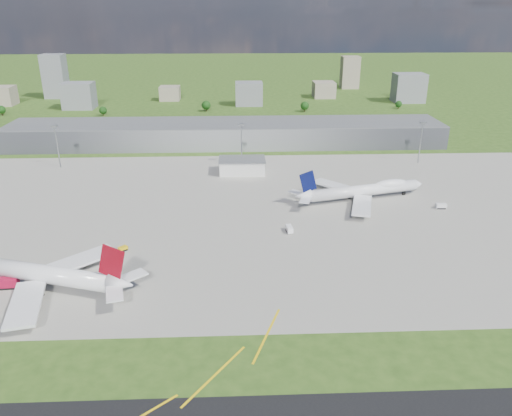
{
  "coord_description": "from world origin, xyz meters",
  "views": [
    {
      "loc": [
        6.57,
        -178.78,
        92.33
      ],
      "look_at": [
        14.97,
        23.44,
        9.0
      ],
      "focal_mm": 35.0,
      "sensor_mm": 36.0,
      "label": 1
    }
  ],
  "objects_px": {
    "airliner_red_twin": "(39,274)",
    "airliner_blue_quad": "(364,190)",
    "tug_yellow": "(123,249)",
    "van_white_near": "(289,229)",
    "van_white_far": "(441,206)",
    "fire_truck": "(5,283)"
  },
  "relations": [
    {
      "from": "fire_truck",
      "to": "van_white_far",
      "type": "relative_size",
      "value": 1.74
    },
    {
      "from": "van_white_far",
      "to": "airliner_blue_quad",
      "type": "bearing_deg",
      "value": 162.09
    },
    {
      "from": "fire_truck",
      "to": "van_white_near",
      "type": "distance_m",
      "value": 111.78
    },
    {
      "from": "tug_yellow",
      "to": "fire_truck",
      "type": "bearing_deg",
      "value": 175.21
    },
    {
      "from": "airliner_red_twin",
      "to": "airliner_blue_quad",
      "type": "xyz_separation_m",
      "value": [
        132.9,
        78.67,
        -0.34
      ]
    },
    {
      "from": "airliner_red_twin",
      "to": "van_white_near",
      "type": "xyz_separation_m",
      "value": [
        91.53,
        41.84,
        -4.08
      ]
    },
    {
      "from": "airliner_red_twin",
      "to": "van_white_far",
      "type": "bearing_deg",
      "value": -140.99
    },
    {
      "from": "fire_truck",
      "to": "van_white_far",
      "type": "height_order",
      "value": "fire_truck"
    },
    {
      "from": "airliner_blue_quad",
      "to": "van_white_near",
      "type": "height_order",
      "value": "airliner_blue_quad"
    },
    {
      "from": "tug_yellow",
      "to": "van_white_far",
      "type": "distance_m",
      "value": 150.01
    },
    {
      "from": "airliner_red_twin",
      "to": "van_white_near",
      "type": "bearing_deg",
      "value": -137.75
    },
    {
      "from": "van_white_far",
      "to": "tug_yellow",
      "type": "bearing_deg",
      "value": -162.37
    },
    {
      "from": "tug_yellow",
      "to": "van_white_near",
      "type": "relative_size",
      "value": 0.71
    },
    {
      "from": "airliner_red_twin",
      "to": "airliner_blue_quad",
      "type": "distance_m",
      "value": 154.44
    },
    {
      "from": "airliner_blue_quad",
      "to": "fire_truck",
      "type": "distance_m",
      "value": 165.01
    },
    {
      "from": "tug_yellow",
      "to": "van_white_near",
      "type": "height_order",
      "value": "van_white_near"
    },
    {
      "from": "airliner_red_twin",
      "to": "van_white_near",
      "type": "relative_size",
      "value": 12.74
    },
    {
      "from": "fire_truck",
      "to": "van_white_near",
      "type": "relative_size",
      "value": 1.54
    },
    {
      "from": "fire_truck",
      "to": "van_white_far",
      "type": "xyz_separation_m",
      "value": [
        179.98,
        65.43,
        -0.59
      ]
    },
    {
      "from": "airliner_red_twin",
      "to": "van_white_far",
      "type": "xyz_separation_m",
      "value": [
        167.81,
        65.52,
        -4.17
      ]
    },
    {
      "from": "airliner_red_twin",
      "to": "tug_yellow",
      "type": "relative_size",
      "value": 17.89
    },
    {
      "from": "tug_yellow",
      "to": "van_white_far",
      "type": "height_order",
      "value": "van_white_far"
    }
  ]
}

